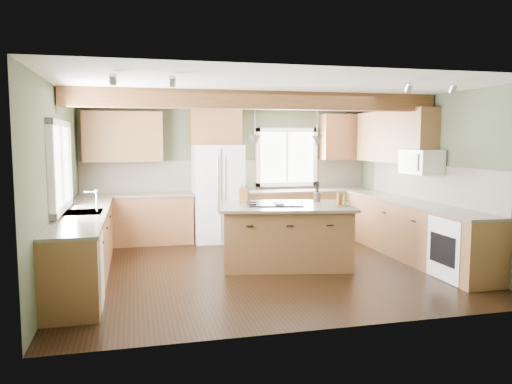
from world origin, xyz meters
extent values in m
plane|color=black|center=(0.00, 0.00, 0.00)|extent=(5.60, 5.60, 0.00)
plane|color=silver|center=(0.00, 0.00, 2.60)|extent=(5.60, 5.60, 0.00)
plane|color=#48513A|center=(0.00, 2.50, 1.30)|extent=(5.60, 0.00, 5.60)
plane|color=#48513A|center=(-2.80, 0.00, 1.30)|extent=(0.00, 5.00, 5.00)
plane|color=#48513A|center=(2.80, 0.00, 1.30)|extent=(0.00, 5.00, 5.00)
cube|color=#4C2715|center=(0.00, 0.10, 2.47)|extent=(5.55, 0.26, 0.26)
cube|color=#4C2715|center=(0.00, 2.40, 2.54)|extent=(5.55, 0.20, 0.10)
cube|color=brown|center=(0.00, 2.48, 1.21)|extent=(5.58, 0.03, 0.58)
cube|color=brown|center=(2.78, 0.05, 1.21)|extent=(0.03, 3.70, 0.58)
cube|color=brown|center=(-1.79, 2.20, 0.44)|extent=(2.02, 0.60, 0.88)
cube|color=#4D4638|center=(-1.79, 2.20, 0.90)|extent=(2.06, 0.64, 0.04)
cube|color=brown|center=(1.49, 2.20, 0.44)|extent=(2.62, 0.60, 0.88)
cube|color=#4D4638|center=(1.49, 2.20, 0.90)|extent=(2.66, 0.64, 0.04)
cube|color=brown|center=(-2.50, 0.05, 0.44)|extent=(0.60, 3.70, 0.88)
cube|color=#4D4638|center=(-2.50, 0.05, 0.90)|extent=(0.64, 3.74, 0.04)
cube|color=brown|center=(2.50, 0.05, 0.44)|extent=(0.60, 3.70, 0.88)
cube|color=#4D4638|center=(2.50, 0.05, 0.90)|extent=(0.64, 3.74, 0.04)
cube|color=brown|center=(-1.99, 2.33, 1.95)|extent=(1.40, 0.35, 0.90)
cube|color=brown|center=(-0.30, 2.33, 2.15)|extent=(0.96, 0.35, 0.70)
cube|color=brown|center=(2.62, 0.90, 1.95)|extent=(0.35, 2.20, 0.90)
cube|color=brown|center=(2.30, 2.33, 1.95)|extent=(0.90, 0.35, 0.90)
cube|color=white|center=(-2.78, 0.05, 1.55)|extent=(0.04, 1.60, 1.05)
cube|color=white|center=(1.15, 2.48, 1.55)|extent=(1.10, 0.04, 1.00)
cube|color=#262628|center=(-2.50, 0.05, 0.91)|extent=(0.50, 0.65, 0.03)
cylinder|color=#B2B2B7|center=(-2.32, 0.05, 1.05)|extent=(0.02, 0.02, 0.28)
cube|color=white|center=(-2.49, -1.25, 0.43)|extent=(0.60, 0.60, 0.84)
cube|color=white|center=(2.49, -1.25, 0.43)|extent=(0.60, 0.72, 0.84)
cube|color=white|center=(2.58, -0.05, 1.55)|extent=(0.40, 0.70, 0.38)
cone|color=#B2B2B7|center=(-0.05, 0.19, 1.88)|extent=(0.18, 0.18, 0.16)
cone|color=#B2B2B7|center=(0.85, 0.01, 1.88)|extent=(0.18, 0.18, 0.16)
cube|color=white|center=(-0.30, 2.12, 0.90)|extent=(0.90, 0.74, 1.80)
cube|color=brown|center=(0.40, 0.10, 0.44)|extent=(2.03, 1.46, 0.88)
cube|color=#4D4638|center=(0.40, 0.10, 0.90)|extent=(2.18, 1.61, 0.04)
cube|color=black|center=(0.25, 0.13, 0.93)|extent=(0.89, 0.68, 0.02)
cube|color=brown|center=(-0.15, 0.52, 1.03)|extent=(0.16, 0.15, 0.22)
cylinder|color=#433C36|center=(1.00, 0.36, 0.99)|extent=(0.12, 0.12, 0.15)
camera|label=1|loc=(-1.82, -7.04, 1.90)|focal=35.00mm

